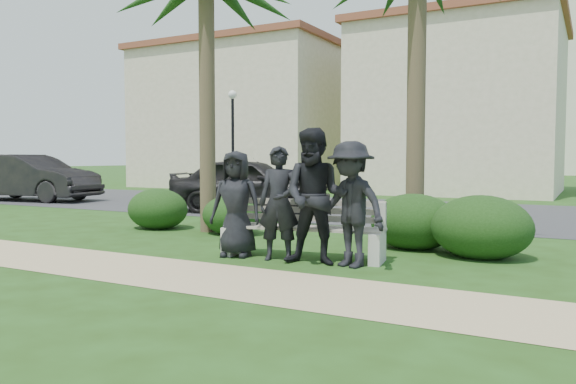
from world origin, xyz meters
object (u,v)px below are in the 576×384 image
man_c (316,197)px  car_b (31,178)px  man_a (236,204)px  man_b (279,203)px  street_lamp (233,123)px  man_d (351,204)px  car_a (250,185)px  park_bench (303,233)px

man_c → car_b: 15.08m
man_a → man_b: man_b is taller
street_lamp → man_a: street_lamp is taller
man_b → man_c: (0.61, -0.05, 0.12)m
man_d → car_b: man_d is taller
man_b → car_b: bearing=139.3°
man_a → car_b: 13.83m
street_lamp → car_a: street_lamp is taller
park_bench → car_b: bearing=148.7°
park_bench → man_c: (0.38, -0.37, 0.58)m
street_lamp → man_b: bearing=-53.3°
man_a → man_b: bearing=-12.8°
man_d → man_c: bearing=-154.5°
man_d → car_a: bearing=148.6°
car_a → car_b: (-8.95, -0.18, 0.05)m
man_a → man_c: 1.36m
man_c → car_b: man_c is taller
man_d → car_a: 8.08m
street_lamp → car_a: 8.25m
man_d → car_a: (-5.42, 5.98, -0.11)m
car_b → man_d: bearing=-121.0°
street_lamp → man_b: 15.50m
park_bench → man_c: size_ratio=1.30×
street_lamp → man_b: street_lamp is taller
man_b → man_d: man_d is taller
man_b → man_c: size_ratio=0.87×
park_bench → man_d: man_d is taller
man_a → man_b: 0.74m
park_bench → man_d: bearing=-27.3°
street_lamp → park_bench: 15.46m
man_c → car_b: (-13.88, 5.88, -0.15)m
park_bench → car_b: (-13.50, 5.52, 0.42)m
man_b → car_b: man_b is taller
man_a → car_a: (-3.58, 6.04, -0.05)m
park_bench → car_a: car_a is taller
car_a → car_b: car_b is taller
man_b → car_b: size_ratio=0.34×
park_bench → man_a: man_a is taller
street_lamp → man_d: (10.27, -12.29, -2.08)m
street_lamp → car_b: bearing=-122.3°
street_lamp → car_b: street_lamp is taller
street_lamp → park_bench: street_lamp is taller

